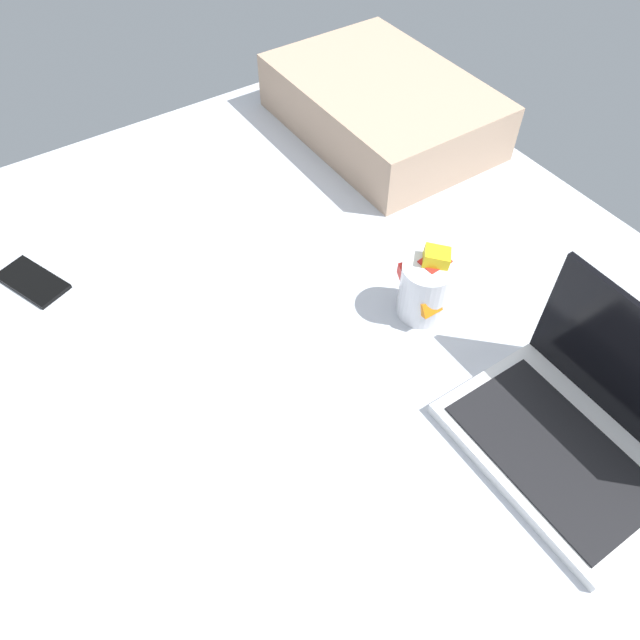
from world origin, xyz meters
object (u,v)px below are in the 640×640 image
(snack_cup, at_px, (425,288))
(pillow, at_px, (382,106))
(cell_phone, at_px, (32,281))
(laptop, at_px, (580,429))

(snack_cup, relative_size, pillow, 0.26)
(cell_phone, bearing_deg, snack_cup, -60.79)
(snack_cup, bearing_deg, pillow, 150.39)
(snack_cup, distance_m, cell_phone, 0.73)
(laptop, bearing_deg, snack_cup, -176.72)
(cell_phone, relative_size, pillow, 0.27)
(laptop, distance_m, snack_cup, 0.34)
(snack_cup, xyz_separation_m, pillow, (-0.50, 0.28, 0.01))
(laptop, relative_size, snack_cup, 2.44)
(laptop, xyz_separation_m, cell_phone, (-0.79, -0.58, -0.04))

